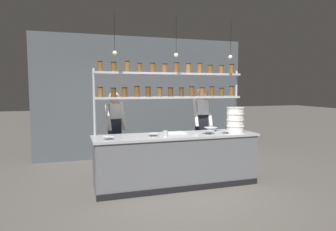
% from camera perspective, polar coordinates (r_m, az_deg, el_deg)
% --- Properties ---
extents(ground_plane, '(40.00, 40.00, 0.00)m').
position_cam_1_polar(ground_plane, '(5.51, 1.58, -13.13)').
color(ground_plane, '#5B5651').
extents(back_wall, '(5.32, 0.12, 3.01)m').
position_cam_1_polar(back_wall, '(7.63, -4.63, 3.47)').
color(back_wall, '#4C5156').
rests_on(back_wall, ground_plane).
extents(prep_counter, '(2.92, 0.76, 0.92)m').
position_cam_1_polar(prep_counter, '(5.38, 1.60, -8.48)').
color(prep_counter, slate).
rests_on(prep_counter, ground_plane).
extents(spice_shelf_unit, '(2.80, 0.28, 2.21)m').
position_cam_1_polar(spice_shelf_unit, '(5.55, 0.58, 5.45)').
color(spice_shelf_unit, '#ADAFB5').
rests_on(spice_shelf_unit, ground_plane).
extents(chef_left, '(0.40, 0.33, 1.67)m').
position_cam_1_polar(chef_left, '(5.87, -10.11, -2.42)').
color(chef_left, black).
rests_on(chef_left, ground_plane).
extents(chef_center, '(0.38, 0.31, 1.75)m').
position_cam_1_polar(chef_center, '(6.06, 6.43, -1.58)').
color(chef_center, black).
rests_on(chef_center, ground_plane).
extents(container_stack, '(0.33, 0.33, 0.46)m').
position_cam_1_polar(container_stack, '(5.73, 12.72, -0.76)').
color(container_stack, white).
rests_on(container_stack, prep_counter).
extents(cutting_board, '(0.40, 0.26, 0.02)m').
position_cam_1_polar(cutting_board, '(5.39, 1.18, -3.34)').
color(cutting_board, silver).
rests_on(cutting_board, prep_counter).
extents(prep_bowl_near_left, '(0.17, 0.17, 0.05)m').
position_cam_1_polar(prep_bowl_near_left, '(4.86, -11.31, -4.25)').
color(prep_bowl_near_left, white).
rests_on(prep_bowl_near_left, prep_counter).
extents(prep_bowl_center_front, '(0.18, 0.18, 0.05)m').
position_cam_1_polar(prep_bowl_center_front, '(5.11, -2.85, -3.69)').
color(prep_bowl_center_front, silver).
rests_on(prep_bowl_center_front, prep_counter).
extents(prep_bowl_center_back, '(0.26, 0.26, 0.07)m').
position_cam_1_polar(prep_bowl_center_back, '(5.77, 8.14, -2.60)').
color(prep_bowl_center_back, silver).
rests_on(prep_bowl_center_back, prep_counter).
extents(prep_bowl_near_right, '(0.22, 0.22, 0.06)m').
position_cam_1_polar(prep_bowl_near_right, '(5.40, 7.76, -3.19)').
color(prep_bowl_near_right, '#B2B7BC').
rests_on(prep_bowl_near_right, prep_counter).
extents(prep_bowl_far_left, '(0.16, 0.16, 0.04)m').
position_cam_1_polar(prep_bowl_far_left, '(5.52, 10.95, -3.14)').
color(prep_bowl_far_left, silver).
rests_on(prep_bowl_far_left, prep_counter).
extents(serving_cup_front, '(0.08, 0.08, 0.09)m').
position_cam_1_polar(serving_cup_front, '(5.11, -0.49, -3.43)').
color(serving_cup_front, '#B2B7BC').
rests_on(serving_cup_front, prep_counter).
extents(pendant_light_row, '(2.18, 0.07, 0.69)m').
position_cam_1_polar(pendant_light_row, '(5.26, 1.57, 11.80)').
color(pendant_light_row, black).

